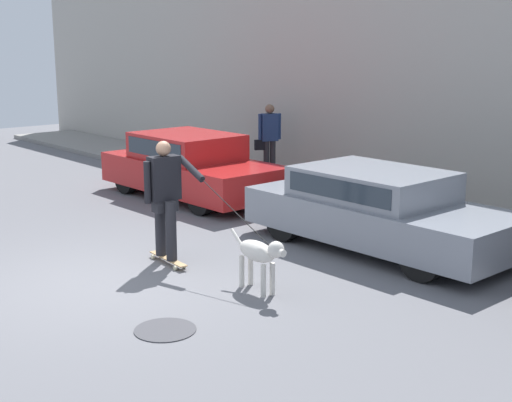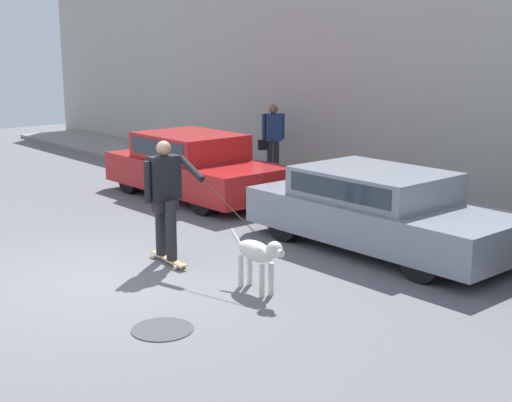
% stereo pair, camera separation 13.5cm
% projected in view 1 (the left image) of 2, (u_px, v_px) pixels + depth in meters
% --- Properties ---
extents(ground_plane, '(36.00, 36.00, 0.00)m').
position_uv_depth(ground_plane, '(108.00, 282.00, 9.68)').
color(ground_plane, slate).
extents(back_wall, '(32.00, 0.30, 4.93)m').
position_uv_depth(back_wall, '(434.00, 80.00, 13.80)').
color(back_wall, '#ADA89E').
rests_on(back_wall, ground_plane).
extents(sidewalk_curb, '(30.00, 2.11, 0.12)m').
position_uv_depth(sidewalk_curb, '(389.00, 210.00, 13.55)').
color(sidewalk_curb, gray).
rests_on(sidewalk_curb, ground_plane).
extents(parked_car_0, '(4.25, 1.86, 1.33)m').
position_uv_depth(parked_car_0, '(191.00, 167.00, 14.75)').
color(parked_car_0, black).
rests_on(parked_car_0, ground_plane).
extents(parked_car_1, '(4.39, 1.86, 1.25)m').
position_uv_depth(parked_car_1, '(378.00, 210.00, 11.11)').
color(parked_car_1, black).
rests_on(parked_car_1, ground_plane).
extents(dog, '(1.15, 0.32, 0.76)m').
position_uv_depth(dog, '(260.00, 254.00, 9.18)').
color(dog, beige).
rests_on(dog, ground_plane).
extents(skateboarder, '(2.61, 0.64, 1.81)m').
position_uv_depth(skateboarder, '(165.00, 195.00, 10.27)').
color(skateboarder, beige).
rests_on(skateboarder, ground_plane).
extents(pedestrian_with_bag, '(0.37, 0.58, 1.68)m').
position_uv_depth(pedestrian_with_bag, '(269.00, 137.00, 16.24)').
color(pedestrian_with_bag, '#28282D').
rests_on(pedestrian_with_bag, sidewalk_curb).
extents(manhole_cover, '(0.71, 0.71, 0.01)m').
position_uv_depth(manhole_cover, '(165.00, 330.00, 8.06)').
color(manhole_cover, '#38383D').
rests_on(manhole_cover, ground_plane).
extents(fire_hydrant, '(0.18, 0.18, 0.76)m').
position_uv_depth(fire_hydrant, '(305.00, 194.00, 13.34)').
color(fire_hydrant, red).
rests_on(fire_hydrant, ground_plane).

